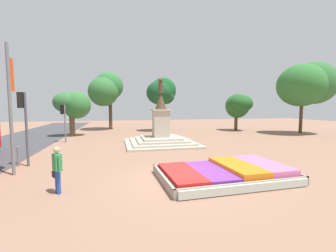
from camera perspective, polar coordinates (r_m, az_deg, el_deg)
The scene contains 13 objects.
ground_plane at distance 9.69m, azimuth 2.29°, elevation -13.59°, with size 86.29×86.29×0.00m, color #8C6651.
flower_planter at distance 10.17m, azimuth 14.81°, elevation -11.40°, with size 5.63×3.71×0.58m.
statue_monument at distance 18.47m, azimuth -1.83°, elevation -2.09°, with size 5.72×5.72×5.38m.
traffic_light_mid_block at distance 13.58m, azimuth -32.80°, elevation 2.39°, with size 0.42×0.30×3.81m.
traffic_light_far_corner at distance 21.29m, azimuth -25.01°, elevation 2.30°, with size 0.42×0.31×3.24m.
banner_pole at distance 12.15m, azimuth -35.12°, elevation 4.26°, with size 0.14×0.74×5.85m.
pedestrian_with_handbag at distance 8.95m, azimuth -26.35°, elevation -9.36°, with size 0.48×0.66×1.68m.
kerb_bollard_north at distance 14.05m, azimuth -33.75°, elevation -6.31°, with size 0.13×0.13×1.04m.
park_tree_far_left at distance 30.50m, azimuth 17.68°, elevation 5.19°, with size 3.17×3.64×4.75m.
park_tree_behind_statue at distance 28.66m, azimuth -1.55°, elevation 8.48°, with size 3.81×3.38×6.76m.
park_tree_far_right at distance 29.87m, azimuth 31.88°, elevation 8.99°, with size 6.57×5.35×8.09m.
park_tree_street_side at distance 31.75m, azimuth -15.69°, elevation 8.71°, with size 4.68×5.06×7.76m.
park_tree_mid_canopy at distance 25.62m, azimuth -23.07°, elevation 5.07°, with size 3.71×2.76×4.68m.
Camera 1 is at (-2.40, -8.87, 3.07)m, focal length 24.00 mm.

